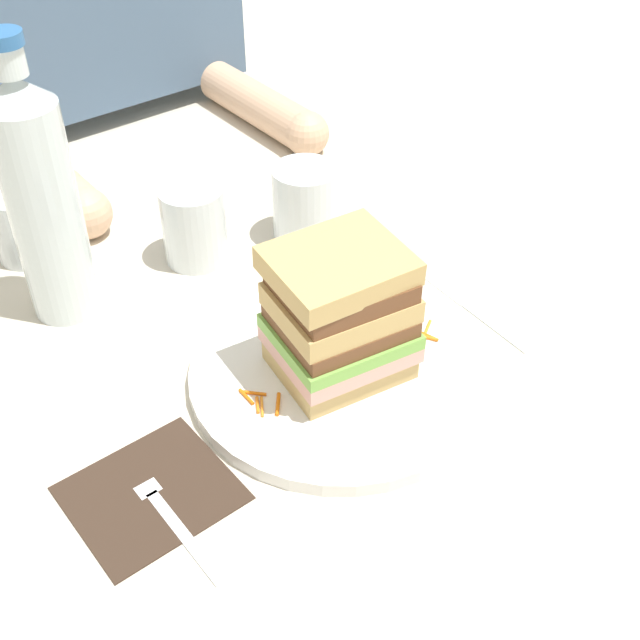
{
  "coord_description": "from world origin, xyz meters",
  "views": [
    {
      "loc": [
        -0.36,
        -0.44,
        0.56
      ],
      "look_at": [
        0.02,
        0.04,
        0.05
      ],
      "focal_mm": 45.83,
      "sensor_mm": 36.0,
      "label": 1
    }
  ],
  "objects_px": {
    "sandwich": "(340,315)",
    "water_bottle": "(42,199)",
    "juice_glass": "(305,208)",
    "empty_tumbler_0": "(24,224)",
    "main_plate": "(339,373)",
    "knife": "(467,303)",
    "napkin_dark": "(151,493)",
    "empty_tumbler_1": "(194,225)",
    "fork": "(164,507)"
  },
  "relations": [
    {
      "from": "knife",
      "to": "empty_tumbler_1",
      "type": "xyz_separation_m",
      "value": [
        -0.18,
        0.26,
        0.04
      ]
    },
    {
      "from": "knife",
      "to": "juice_glass",
      "type": "relative_size",
      "value": 2.18
    },
    {
      "from": "fork",
      "to": "empty_tumbler_1",
      "type": "distance_m",
      "value": 0.37
    },
    {
      "from": "main_plate",
      "to": "knife",
      "type": "relative_size",
      "value": 1.46
    },
    {
      "from": "main_plate",
      "to": "sandwich",
      "type": "relative_size",
      "value": 2.14
    },
    {
      "from": "napkin_dark",
      "to": "empty_tumbler_0",
      "type": "xyz_separation_m",
      "value": [
        0.07,
        0.4,
        0.04
      ]
    },
    {
      "from": "juice_glass",
      "to": "empty_tumbler_0",
      "type": "xyz_separation_m",
      "value": [
        -0.28,
        0.17,
        0.0
      ]
    },
    {
      "from": "sandwich",
      "to": "napkin_dark",
      "type": "relative_size",
      "value": 1.03
    },
    {
      "from": "empty_tumbler_0",
      "to": "napkin_dark",
      "type": "bearing_deg",
      "value": -99.28
    },
    {
      "from": "empty_tumbler_0",
      "to": "sandwich",
      "type": "bearing_deg",
      "value": -69.11
    },
    {
      "from": "napkin_dark",
      "to": "juice_glass",
      "type": "xyz_separation_m",
      "value": [
        0.34,
        0.23,
        0.04
      ]
    },
    {
      "from": "empty_tumbler_1",
      "to": "knife",
      "type": "bearing_deg",
      "value": -54.56
    },
    {
      "from": "sandwich",
      "to": "empty_tumbler_0",
      "type": "relative_size",
      "value": 1.65
    },
    {
      "from": "sandwich",
      "to": "juice_glass",
      "type": "bearing_deg",
      "value": 59.71
    },
    {
      "from": "juice_glass",
      "to": "empty_tumbler_1",
      "type": "relative_size",
      "value": 1.0
    },
    {
      "from": "main_plate",
      "to": "sandwich",
      "type": "height_order",
      "value": "sandwich"
    },
    {
      "from": "sandwich",
      "to": "empty_tumbler_0",
      "type": "bearing_deg",
      "value": 110.89
    },
    {
      "from": "fork",
      "to": "water_bottle",
      "type": "relative_size",
      "value": 0.55
    },
    {
      "from": "knife",
      "to": "water_bottle",
      "type": "xyz_separation_m",
      "value": [
        -0.34,
        0.27,
        0.13
      ]
    },
    {
      "from": "sandwich",
      "to": "water_bottle",
      "type": "distance_m",
      "value": 0.32
    },
    {
      "from": "fork",
      "to": "sandwich",
      "type": "bearing_deg",
      "value": 8.73
    },
    {
      "from": "main_plate",
      "to": "napkin_dark",
      "type": "xyz_separation_m",
      "value": [
        -0.21,
        -0.01,
        -0.01
      ]
    },
    {
      "from": "juice_glass",
      "to": "empty_tumbler_0",
      "type": "distance_m",
      "value": 0.33
    },
    {
      "from": "napkin_dark",
      "to": "main_plate",
      "type": "bearing_deg",
      "value": 2.77
    },
    {
      "from": "main_plate",
      "to": "knife",
      "type": "bearing_deg",
      "value": 1.0
    },
    {
      "from": "sandwich",
      "to": "napkin_dark",
      "type": "distance_m",
      "value": 0.23
    },
    {
      "from": "sandwich",
      "to": "fork",
      "type": "relative_size",
      "value": 0.82
    },
    {
      "from": "fork",
      "to": "juice_glass",
      "type": "xyz_separation_m",
      "value": [
        0.34,
        0.25,
        0.04
      ]
    },
    {
      "from": "juice_glass",
      "to": "knife",
      "type": "bearing_deg",
      "value": -75.27
    },
    {
      "from": "juice_glass",
      "to": "empty_tumbler_0",
      "type": "bearing_deg",
      "value": 148.11
    },
    {
      "from": "fork",
      "to": "knife",
      "type": "height_order",
      "value": "fork"
    },
    {
      "from": "sandwich",
      "to": "knife",
      "type": "height_order",
      "value": "sandwich"
    },
    {
      "from": "knife",
      "to": "empty_tumbler_1",
      "type": "relative_size",
      "value": 2.18
    },
    {
      "from": "main_plate",
      "to": "sandwich",
      "type": "bearing_deg",
      "value": 153.89
    },
    {
      "from": "water_bottle",
      "to": "empty_tumbler_0",
      "type": "distance_m",
      "value": 0.15
    },
    {
      "from": "juice_glass",
      "to": "sandwich",
      "type": "bearing_deg",
      "value": -120.29
    },
    {
      "from": "juice_glass",
      "to": "water_bottle",
      "type": "relative_size",
      "value": 0.31
    },
    {
      "from": "empty_tumbler_1",
      "to": "main_plate",
      "type": "bearing_deg",
      "value": -90.02
    },
    {
      "from": "napkin_dark",
      "to": "water_bottle",
      "type": "height_order",
      "value": "water_bottle"
    },
    {
      "from": "fork",
      "to": "empty_tumbler_1",
      "type": "xyz_separation_m",
      "value": [
        0.22,
        0.29,
        0.04
      ]
    },
    {
      "from": "main_plate",
      "to": "knife",
      "type": "distance_m",
      "value": 0.18
    },
    {
      "from": "juice_glass",
      "to": "fork",
      "type": "bearing_deg",
      "value": -143.7
    },
    {
      "from": "main_plate",
      "to": "empty_tumbler_1",
      "type": "xyz_separation_m",
      "value": [
        0.0,
        0.26,
        0.04
      ]
    },
    {
      "from": "fork",
      "to": "empty_tumbler_1",
      "type": "height_order",
      "value": "empty_tumbler_1"
    },
    {
      "from": "main_plate",
      "to": "napkin_dark",
      "type": "relative_size",
      "value": 2.21
    },
    {
      "from": "sandwich",
      "to": "empty_tumbler_0",
      "type": "distance_m",
      "value": 0.42
    },
    {
      "from": "sandwich",
      "to": "juice_glass",
      "type": "relative_size",
      "value": 1.48
    },
    {
      "from": "knife",
      "to": "juice_glass",
      "type": "height_order",
      "value": "juice_glass"
    },
    {
      "from": "water_bottle",
      "to": "empty_tumbler_1",
      "type": "relative_size",
      "value": 3.27
    },
    {
      "from": "fork",
      "to": "knife",
      "type": "xyz_separation_m",
      "value": [
        0.4,
        0.04,
        -0.0
      ]
    }
  ]
}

